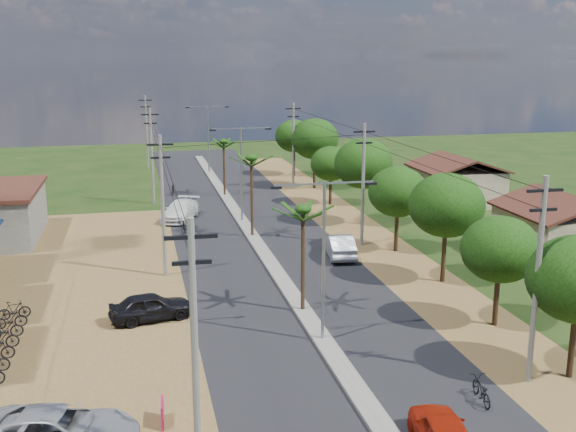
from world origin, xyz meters
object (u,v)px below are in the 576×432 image
car_silver_mid (339,246)px  roadside_sign (162,413)px  car_parked_silver (59,432)px  moto_rider_east (481,391)px  car_white_far (180,211)px  car_parked_dark (151,307)px

car_silver_mid → roadside_sign: size_ratio=4.17×
car_parked_silver → moto_rider_east: (16.26, -0.12, -0.28)m
moto_rider_east → roadside_sign: bearing=2.7°
car_white_far → roadside_sign: car_white_far is taller
car_white_far → moto_rider_east: size_ratio=2.90×
moto_rider_east → roadside_sign: size_ratio=1.63×
roadside_sign → car_parked_dark: bearing=94.4°
car_parked_silver → moto_rider_east: size_ratio=2.98×
moto_rider_east → car_parked_dark: bearing=-35.0°
car_silver_mid → car_parked_dark: 15.85m
car_parked_silver → car_parked_dark: car_parked_silver is taller
moto_rider_east → roadside_sign: (-12.64, 1.14, -0.02)m
car_silver_mid → car_parked_dark: car_silver_mid is taller
moto_rider_east → car_white_far: bearing=-66.4°
car_parked_silver → car_parked_dark: size_ratio=1.30×
car_white_far → roadside_sign: 33.15m
car_parked_silver → roadside_sign: bearing=-60.3°
car_parked_dark → car_white_far: bearing=-19.3°
car_parked_silver → moto_rider_east: 16.26m
car_silver_mid → moto_rider_east: size_ratio=2.56×
car_parked_dark → car_parked_silver: bearing=152.0°
car_white_far → roadside_sign: (-3.00, -33.01, -0.31)m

